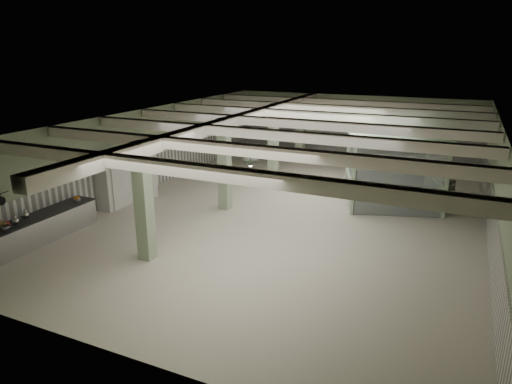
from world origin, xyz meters
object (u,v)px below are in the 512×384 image
at_px(filing_cabinet, 447,195).
at_px(guard_booth, 394,158).
at_px(prep_counter, 24,234).
at_px(walkin_cooler, 124,175).

bearing_deg(filing_cabinet, guard_booth, -153.01).
xyz_separation_m(prep_counter, guard_booth, (9.97, 9.23, 1.49)).
height_order(walkin_cooler, guard_booth, guard_booth).
xyz_separation_m(walkin_cooler, guard_booth, (10.06, 4.27, 0.77)).
bearing_deg(prep_counter, walkin_cooler, 90.97).
relative_size(guard_booth, filing_cabinet, 3.83).
bearing_deg(walkin_cooler, prep_counter, -89.03).
height_order(prep_counter, guard_booth, guard_booth).
bearing_deg(guard_booth, prep_counter, -155.03).
bearing_deg(walkin_cooler, guard_booth, 22.99).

